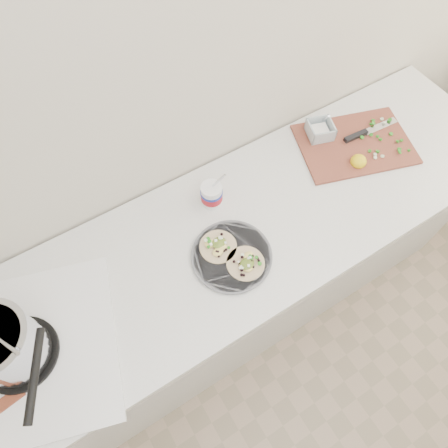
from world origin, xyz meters
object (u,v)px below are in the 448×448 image
tub (212,193)px  cutboard (352,141)px  stove (10,349)px  taco_plate (232,255)px

tub → cutboard: size_ratio=0.35×
stove → tub: size_ratio=3.76×
taco_plate → tub: tub is taller
stove → cutboard: size_ratio=1.32×
stove → taco_plate: size_ratio=2.47×
tub → cutboard: 0.65m
taco_plate → cutboard: 0.73m
stove → cutboard: (1.45, 0.12, -0.07)m
cutboard → stove: bearing=-157.1°
taco_plate → cutboard: (0.71, 0.18, 0.00)m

